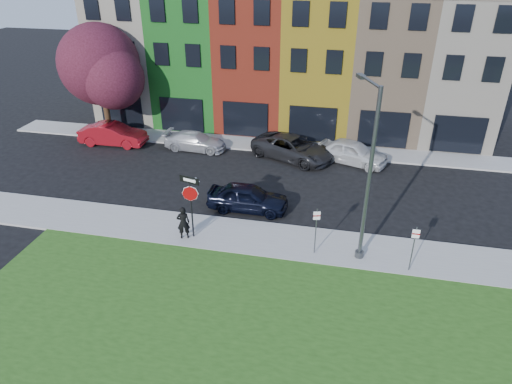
% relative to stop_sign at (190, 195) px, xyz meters
% --- Properties ---
extents(ground, '(120.00, 120.00, 0.00)m').
position_rel_stop_sign_xyz_m(ground, '(4.42, -2.42, -2.47)').
color(ground, black).
rests_on(ground, ground).
extents(sidewalk_near, '(40.00, 3.00, 0.12)m').
position_rel_stop_sign_xyz_m(sidewalk_near, '(6.42, 0.58, -2.41)').
color(sidewalk_near, '#999691').
rests_on(sidewalk_near, ground).
extents(sidewalk_far, '(40.00, 2.40, 0.12)m').
position_rel_stop_sign_xyz_m(sidewalk_far, '(1.42, 12.58, -2.41)').
color(sidewalk_far, '#999691').
rests_on(sidewalk_far, ground).
extents(rowhouse_block, '(30.00, 10.12, 10.00)m').
position_rel_stop_sign_xyz_m(rowhouse_block, '(1.92, 18.77, 2.52)').
color(rowhouse_block, beige).
rests_on(rowhouse_block, ground).
extents(stop_sign, '(1.03, 0.30, 3.31)m').
position_rel_stop_sign_xyz_m(stop_sign, '(0.00, 0.00, 0.00)').
color(stop_sign, black).
rests_on(stop_sign, sidewalk_near).
extents(man, '(0.89, 0.81, 1.74)m').
position_rel_stop_sign_xyz_m(man, '(-0.40, -0.20, -1.48)').
color(man, black).
rests_on(man, sidewalk_near).
extents(sedan_near, '(1.84, 4.44, 1.51)m').
position_rel_stop_sign_xyz_m(sedan_near, '(2.01, 3.35, -1.72)').
color(sedan_near, black).
rests_on(sedan_near, ground).
extents(parked_car_red, '(1.98, 4.95, 1.60)m').
position_rel_stop_sign_xyz_m(parked_car_red, '(-9.75, 10.48, -1.67)').
color(parked_car_red, maroon).
rests_on(parked_car_red, ground).
extents(parked_car_silver, '(2.08, 4.53, 1.28)m').
position_rel_stop_sign_xyz_m(parked_car_silver, '(-3.58, 10.85, -1.83)').
color(parked_car_silver, '#A9A9AE').
rests_on(parked_car_silver, ground).
extents(parked_car_dark, '(6.86, 7.66, 1.59)m').
position_rel_stop_sign_xyz_m(parked_car_dark, '(3.44, 10.72, -1.68)').
color(parked_car_dark, black).
rests_on(parked_car_dark, ground).
extents(parked_car_white, '(4.75, 5.80, 1.58)m').
position_rel_stop_sign_xyz_m(parked_car_white, '(7.45, 10.83, -1.68)').
color(parked_car_white, silver).
rests_on(parked_car_white, ground).
extents(street_lamp, '(1.19, 2.46, 8.04)m').
position_rel_stop_sign_xyz_m(street_lamp, '(8.01, 0.21, 1.70)').
color(street_lamp, '#4A4D4F').
rests_on(street_lamp, sidewalk_near).
extents(parking_sign_a, '(0.31, 0.12, 2.39)m').
position_rel_stop_sign_xyz_m(parking_sign_a, '(6.02, -0.12, -0.88)').
color(parking_sign_a, '#4A4D4F').
rests_on(parking_sign_a, sidewalk_near).
extents(parking_sign_b, '(0.32, 0.08, 2.25)m').
position_rel_stop_sign_xyz_m(parking_sign_b, '(10.29, -0.53, -0.95)').
color(parking_sign_b, '#4A4D4F').
rests_on(parking_sign_b, sidewalk_near).
extents(tree_purple, '(6.95, 6.08, 8.18)m').
position_rel_stop_sign_xyz_m(tree_purple, '(-10.87, 12.26, 2.78)').
color(tree_purple, black).
rests_on(tree_purple, sidewalk_far).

